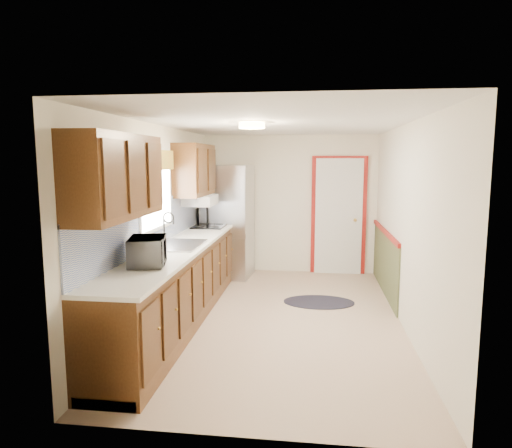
# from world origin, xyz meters

# --- Properties ---
(room_shell) EXTENTS (3.20, 5.20, 2.52)m
(room_shell) POSITION_xyz_m (0.00, 0.00, 1.20)
(room_shell) COLOR tan
(room_shell) RESTS_ON ground
(kitchen_run) EXTENTS (0.63, 4.00, 2.20)m
(kitchen_run) POSITION_xyz_m (-1.24, -0.29, 0.81)
(kitchen_run) COLOR #3E220E
(kitchen_run) RESTS_ON ground
(back_wall_trim) EXTENTS (1.12, 2.30, 2.08)m
(back_wall_trim) POSITION_xyz_m (0.99, 2.21, 0.89)
(back_wall_trim) COLOR maroon
(back_wall_trim) RESTS_ON ground
(ceiling_fixture) EXTENTS (0.30, 0.30, 0.06)m
(ceiling_fixture) POSITION_xyz_m (-0.30, -0.20, 2.36)
(ceiling_fixture) COLOR #FFD88C
(ceiling_fixture) RESTS_ON room_shell
(microwave) EXTENTS (0.39, 0.55, 0.34)m
(microwave) POSITION_xyz_m (-1.20, -1.24, 1.11)
(microwave) COLOR white
(microwave) RESTS_ON kitchen_run
(refrigerator) EXTENTS (0.83, 0.81, 1.88)m
(refrigerator) POSITION_xyz_m (-1.02, 2.05, 0.94)
(refrigerator) COLOR #B7B7BC
(refrigerator) RESTS_ON ground
(rug) EXTENTS (1.01, 0.67, 0.01)m
(rug) POSITION_xyz_m (0.52, 0.72, 0.01)
(rug) COLOR black
(rug) RESTS_ON ground
(cooktop) EXTENTS (0.48, 0.58, 0.02)m
(cooktop) POSITION_xyz_m (-1.19, 1.40, 0.95)
(cooktop) COLOR black
(cooktop) RESTS_ON kitchen_run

